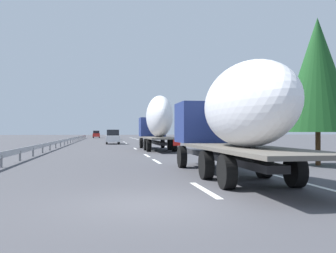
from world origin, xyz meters
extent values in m
plane|color=#424247|center=(40.00, 0.00, 0.00)|extent=(260.00, 260.00, 0.00)
cube|color=white|center=(2.00, -1.80, 0.00)|extent=(3.20, 0.20, 0.01)
cube|color=white|center=(12.86, -1.80, 0.00)|extent=(3.20, 0.20, 0.01)
cube|color=white|center=(18.11, -1.80, 0.00)|extent=(3.20, 0.20, 0.01)
cube|color=white|center=(29.03, -1.80, 0.00)|extent=(3.20, 0.20, 0.01)
cube|color=white|center=(45.90, -1.80, 0.00)|extent=(3.20, 0.20, 0.01)
cube|color=white|center=(52.69, -1.80, 0.00)|extent=(3.20, 0.20, 0.01)
cube|color=white|center=(45.00, -5.50, 0.00)|extent=(110.00, 0.20, 0.01)
cube|color=navy|center=(30.11, -3.60, 2.15)|extent=(2.40, 2.50, 1.90)
cube|color=black|center=(31.21, -3.60, 2.65)|extent=(0.08, 2.12, 0.80)
cube|color=#262628|center=(27.26, -3.60, 0.67)|extent=(10.48, 0.70, 0.24)
cube|color=#59544C|center=(24.41, -3.60, 1.14)|extent=(8.99, 2.50, 0.12)
ellipsoid|color=white|center=(24.82, -3.60, 3.03)|extent=(6.93, 2.20, 3.66)
cube|color=red|center=(19.95, -4.29, 0.90)|extent=(0.04, 0.56, 0.56)
cylinder|color=black|center=(30.11, -2.50, 0.52)|extent=(1.04, 0.30, 1.04)
cylinder|color=black|center=(30.11, -4.70, 0.52)|extent=(1.04, 0.30, 1.04)
cylinder|color=black|center=(25.61, -2.50, 0.52)|extent=(1.04, 0.35, 1.04)
cylinder|color=black|center=(25.61, -4.70, 0.52)|extent=(1.04, 0.35, 1.04)
cylinder|color=black|center=(23.21, -2.50, 0.52)|extent=(1.04, 0.35, 1.04)
cylinder|color=black|center=(23.21, -4.70, 0.52)|extent=(1.04, 0.35, 1.04)
cube|color=navy|center=(8.92, -3.60, 2.15)|extent=(2.40, 2.50, 1.90)
cube|color=black|center=(10.02, -3.60, 2.65)|extent=(0.08, 2.12, 0.80)
cube|color=#262628|center=(6.08, -3.60, 0.67)|extent=(10.45, 0.70, 0.24)
cube|color=#59544C|center=(3.24, -3.60, 1.14)|extent=(8.96, 2.50, 0.12)
ellipsoid|color=white|center=(3.45, -3.60, 2.64)|extent=(6.93, 2.20, 2.87)
cylinder|color=black|center=(8.92, -2.50, 0.52)|extent=(1.04, 0.30, 1.04)
cylinder|color=black|center=(8.92, -4.70, 0.52)|extent=(1.04, 0.30, 1.04)
cylinder|color=black|center=(4.44, -2.50, 0.52)|extent=(1.04, 0.35, 1.04)
cylinder|color=black|center=(4.44, -4.70, 0.52)|extent=(1.04, 0.35, 1.04)
cylinder|color=black|center=(2.04, -2.50, 0.52)|extent=(1.04, 0.35, 1.04)
cylinder|color=black|center=(2.04, -4.70, 0.52)|extent=(1.04, 0.35, 1.04)
cube|color=red|center=(89.66, 3.39, 0.74)|extent=(4.26, 1.71, 0.84)
cube|color=black|center=(89.34, 3.39, 1.49)|extent=(2.34, 1.51, 0.66)
cylinder|color=black|center=(90.98, 4.14, 0.32)|extent=(0.64, 0.22, 0.64)
cylinder|color=black|center=(90.98, 2.63, 0.32)|extent=(0.64, 0.22, 0.64)
cylinder|color=black|center=(88.34, 4.14, 0.32)|extent=(0.64, 0.22, 0.64)
cylinder|color=black|center=(88.34, 2.63, 0.32)|extent=(0.64, 0.22, 0.64)
cube|color=#ADB2B7|center=(69.75, -0.07, 0.74)|extent=(4.67, 1.86, 0.84)
cube|color=black|center=(69.40, -0.07, 1.48)|extent=(2.57, 1.64, 0.65)
cylinder|color=black|center=(71.19, 0.76, 0.32)|extent=(0.64, 0.22, 0.64)
cylinder|color=black|center=(71.19, -0.91, 0.32)|extent=(0.64, 0.22, 0.64)
cylinder|color=black|center=(68.30, 0.76, 0.32)|extent=(0.64, 0.22, 0.64)
cylinder|color=black|center=(68.30, -0.91, 0.32)|extent=(0.64, 0.22, 0.64)
cube|color=white|center=(43.26, 0.14, 0.74)|extent=(4.63, 1.79, 0.84)
cube|color=black|center=(42.91, 0.14, 1.54)|extent=(2.54, 1.58, 0.76)
cylinder|color=black|center=(44.69, 0.94, 0.32)|extent=(0.64, 0.22, 0.64)
cylinder|color=black|center=(44.69, -0.66, 0.32)|extent=(0.64, 0.22, 0.64)
cylinder|color=black|center=(41.82, 0.94, 0.32)|extent=(0.64, 0.22, 0.64)
cylinder|color=black|center=(41.82, -0.66, 0.32)|extent=(0.64, 0.22, 0.64)
cylinder|color=gray|center=(43.33, -6.70, 1.26)|extent=(0.10, 0.10, 2.52)
cube|color=#2D569E|center=(43.33, -6.70, 2.87)|extent=(0.06, 0.90, 0.70)
cylinder|color=#472D19|center=(60.72, -12.90, 0.65)|extent=(0.32, 0.32, 1.30)
cone|color=#194C1E|center=(60.72, -12.90, 3.30)|extent=(2.81, 2.81, 4.00)
cylinder|color=#472D19|center=(75.51, -9.72, 0.74)|extent=(0.26, 0.26, 1.47)
cone|color=#194C1E|center=(75.51, -9.72, 4.38)|extent=(3.26, 3.26, 5.82)
cylinder|color=#472D19|center=(9.03, -9.57, 0.85)|extent=(0.26, 0.26, 1.70)
cone|color=#194C1E|center=(9.03, -9.57, 4.62)|extent=(3.76, 3.76, 5.85)
cylinder|color=#472D19|center=(85.45, -9.77, 0.95)|extent=(0.30, 0.30, 1.90)
cone|color=#1E5B23|center=(85.45, -9.77, 3.92)|extent=(2.53, 2.53, 4.05)
cube|color=#9EA0A5|center=(43.00, 6.00, 0.60)|extent=(94.00, 0.06, 0.32)
cube|color=slate|center=(10.30, 6.00, 0.30)|extent=(0.10, 0.10, 0.60)
cube|color=slate|center=(14.39, 6.00, 0.30)|extent=(0.10, 0.10, 0.60)
cube|color=slate|center=(18.48, 6.00, 0.30)|extent=(0.10, 0.10, 0.60)
cube|color=slate|center=(22.57, 6.00, 0.30)|extent=(0.10, 0.10, 0.60)
cube|color=slate|center=(26.65, 6.00, 0.30)|extent=(0.10, 0.10, 0.60)
cube|color=slate|center=(30.74, 6.00, 0.30)|extent=(0.10, 0.10, 0.60)
cube|color=slate|center=(34.83, 6.00, 0.30)|extent=(0.10, 0.10, 0.60)
cube|color=slate|center=(38.91, 6.00, 0.30)|extent=(0.10, 0.10, 0.60)
cube|color=slate|center=(43.00, 6.00, 0.30)|extent=(0.10, 0.10, 0.60)
cube|color=slate|center=(47.09, 6.00, 0.30)|extent=(0.10, 0.10, 0.60)
cube|color=slate|center=(51.17, 6.00, 0.30)|extent=(0.10, 0.10, 0.60)
cube|color=slate|center=(55.26, 6.00, 0.30)|extent=(0.10, 0.10, 0.60)
cube|color=slate|center=(59.35, 6.00, 0.30)|extent=(0.10, 0.10, 0.60)
cube|color=slate|center=(63.43, 6.00, 0.30)|extent=(0.10, 0.10, 0.60)
cube|color=slate|center=(67.52, 6.00, 0.30)|extent=(0.10, 0.10, 0.60)
cube|color=slate|center=(71.61, 6.00, 0.30)|extent=(0.10, 0.10, 0.60)
cube|color=slate|center=(75.70, 6.00, 0.30)|extent=(0.10, 0.10, 0.60)
cube|color=slate|center=(79.78, 6.00, 0.30)|extent=(0.10, 0.10, 0.60)
cube|color=slate|center=(83.87, 6.00, 0.30)|extent=(0.10, 0.10, 0.60)
cube|color=slate|center=(87.96, 6.00, 0.30)|extent=(0.10, 0.10, 0.60)
camera|label=1|loc=(-9.11, 1.09, 1.74)|focal=41.30mm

